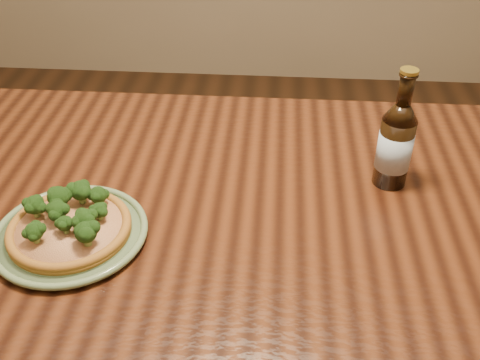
# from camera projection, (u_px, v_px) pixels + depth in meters

# --- Properties ---
(table) EXTENTS (1.60, 0.90, 0.75)m
(table) POSITION_uv_depth(u_px,v_px,m) (229.00, 233.00, 1.21)
(table) COLOR #441F0E
(table) RESTS_ON ground
(plate) EXTENTS (0.29, 0.29, 0.02)m
(plate) POSITION_uv_depth(u_px,v_px,m) (71.00, 234.00, 1.06)
(plate) COLOR #647B55
(plate) RESTS_ON table
(pizza) EXTENTS (0.23, 0.23, 0.07)m
(pizza) POSITION_uv_depth(u_px,v_px,m) (69.00, 224.00, 1.05)
(pizza) COLOR #996222
(pizza) RESTS_ON plate
(beer_bottle) EXTENTS (0.07, 0.07, 0.26)m
(beer_bottle) POSITION_uv_depth(u_px,v_px,m) (395.00, 144.00, 1.15)
(beer_bottle) COLOR black
(beer_bottle) RESTS_ON table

